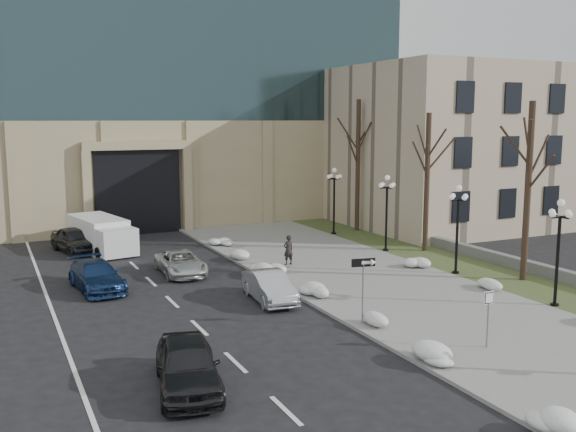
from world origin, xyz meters
name	(u,v)px	position (x,y,z in m)	size (l,w,h in m)	color
ground	(513,396)	(0.00, 0.00, 0.00)	(160.00, 160.00, 0.00)	black
sidewalk	(362,277)	(3.50, 14.00, 0.06)	(9.00, 40.00, 0.12)	gray
curb	(283,287)	(-1.00, 14.00, 0.07)	(0.30, 40.00, 0.14)	gray
grass_strip	(462,265)	(10.00, 14.00, 0.05)	(4.00, 40.00, 0.10)	#394C26
stone_wall	(466,250)	(12.00, 16.00, 0.35)	(0.50, 30.00, 0.70)	slate
classical_building	(466,145)	(22.00, 27.98, 6.00)	(22.00, 18.12, 12.00)	tan
car_a	(188,365)	(-8.56, 4.59, 0.77)	(1.82, 4.53, 1.54)	black
car_b	(269,287)	(-2.50, 12.24, 0.68)	(1.44, 4.12, 1.36)	#AFB1B7
car_c	(97,276)	(-9.20, 17.56, 0.69)	(1.93, 4.74, 1.37)	navy
car_d	(181,263)	(-4.68, 18.90, 0.62)	(2.04, 4.43, 1.23)	silver
car_e	(75,240)	(-8.97, 27.26, 0.76)	(1.81, 4.49, 1.53)	#292A2E
pedestrian	(288,250)	(1.20, 18.04, 0.95)	(0.60, 0.40, 1.65)	black
box_truck	(101,235)	(-7.42, 26.97, 0.99)	(3.40, 6.76, 2.05)	silver
one_way_sign	(367,270)	(-0.43, 7.40, 2.26)	(1.02, 0.39, 2.74)	slate
keep_sign	(489,307)	(1.95, 3.24, 1.59)	(0.46, 0.07, 2.16)	slate
snow_clump_a	(546,422)	(-0.89, -2.06, 0.30)	(1.10, 1.60, 0.36)	white
snow_clump_b	(436,361)	(-0.80, 2.61, 0.30)	(1.10, 1.60, 0.36)	white
snow_clump_c	(370,320)	(-0.44, 7.16, 0.30)	(1.10, 1.60, 0.36)	white
snow_clump_d	(318,293)	(-0.38, 11.60, 0.30)	(1.10, 1.60, 0.36)	white
snow_clump_e	(269,271)	(-0.66, 16.50, 0.30)	(1.10, 1.60, 0.36)	white
snow_clump_f	(237,256)	(-0.85, 20.66, 0.30)	(1.10, 1.60, 0.36)	white
snow_clump_g	(222,243)	(-0.34, 24.73, 0.30)	(1.10, 1.60, 0.36)	white
snow_clump_i	(487,284)	(7.66, 9.46, 0.30)	(1.10, 1.60, 0.36)	white
snow_clump_j	(414,262)	(7.35, 14.80, 0.30)	(1.10, 1.60, 0.36)	white
lamppost_a	(559,238)	(8.30, 6.00, 3.07)	(1.18, 1.18, 4.76)	black
lamppost_b	(458,217)	(8.30, 12.50, 3.07)	(1.18, 1.18, 4.76)	black
lamppost_c	(387,203)	(8.30, 19.00, 3.07)	(1.18, 1.18, 4.76)	black
lamppost_d	(334,192)	(8.30, 25.50, 3.07)	(1.18, 1.18, 4.76)	black
tree_near	(529,166)	(10.50, 10.00, 5.83)	(3.20, 3.20, 9.00)	black
tree_mid	(428,163)	(10.50, 18.00, 5.50)	(3.20, 3.20, 8.50)	black
tree_far	(358,147)	(10.50, 26.00, 6.15)	(3.20, 3.20, 9.50)	black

